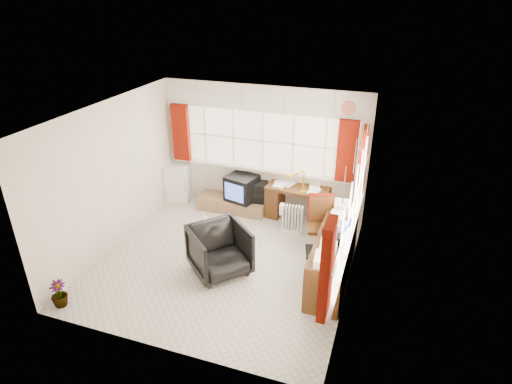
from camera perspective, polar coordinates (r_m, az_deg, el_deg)
ground at (r=7.19m, az=-4.13°, el=-9.18°), size 4.00×4.00×0.00m
room_walls at (r=6.44m, az=-4.55°, el=1.80°), size 4.00×4.00×4.00m
window_back at (r=8.33m, az=0.82°, el=3.50°), size 3.70×0.12×3.60m
window_right at (r=6.27m, az=12.29°, el=-5.24°), size 0.12×3.70×3.60m
curtains at (r=7.00m, az=5.45°, el=3.39°), size 3.83×3.83×1.15m
overhead_cabinets at (r=6.78m, az=6.31°, el=9.71°), size 3.98×3.98×0.48m
desk at (r=8.26m, az=5.58°, el=-1.20°), size 1.21×0.68×0.71m
desk_lamp at (r=7.81m, az=6.40°, el=2.07°), size 0.18×0.15×0.45m
task_chair at (r=7.25m, az=8.51°, el=-4.00°), size 0.52×0.54×1.02m
office_chair at (r=6.75m, az=-4.88°, el=-7.78°), size 1.19×1.19×0.78m
radiator at (r=7.83m, az=4.86°, el=-4.02°), size 0.38×0.17×0.57m
credenza at (r=6.74m, az=10.26°, el=-8.13°), size 0.50×2.00×0.85m
file_tray at (r=6.39m, az=10.10°, el=-5.81°), size 0.36×0.41×0.11m
tv_bench at (r=8.66m, az=-3.14°, el=-1.61°), size 1.40×0.50×0.25m
crt_tv at (r=8.45m, az=-1.91°, el=0.56°), size 0.67×0.64×0.51m
hifi_stack at (r=8.46m, az=-0.29°, el=0.08°), size 0.57×0.39×0.39m
mini_fridge at (r=9.11m, az=-10.31°, el=1.30°), size 0.54×0.54×0.78m
spray_bottle_a at (r=8.06m, az=-6.91°, el=-3.74°), size 0.16×0.16×0.32m
spray_bottle_b at (r=8.00m, az=-5.07°, el=-4.39°), size 0.11×0.11×0.20m
flower_vase at (r=6.78m, az=-24.80°, el=-12.20°), size 0.28×0.28×0.41m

